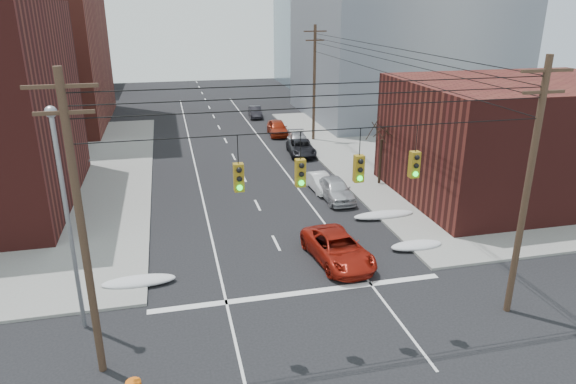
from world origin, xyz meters
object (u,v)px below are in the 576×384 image
lot_car_b (60,160)px  lot_car_d (0,186)px  parked_car_e (277,128)px  lot_car_a (25,179)px  red_pickup (338,248)px  parked_car_d (298,141)px  parked_car_a (335,189)px  parked_car_f (255,112)px  parked_car_b (320,182)px  parked_car_c (301,148)px

lot_car_b → lot_car_d: (-2.86, -6.15, 0.07)m
parked_car_e → lot_car_d: bearing=-145.6°
parked_car_e → lot_car_a: size_ratio=1.09×
red_pickup → parked_car_d: red_pickup is taller
red_pickup → parked_car_a: size_ratio=1.18×
lot_car_a → parked_car_a: bearing=-104.2°
parked_car_d → lot_car_d: bearing=-153.3°
parked_car_d → parked_car_f: (-1.60, 14.48, -0.01)m
parked_car_d → lot_car_a: 23.29m
parked_car_b → lot_car_d: lot_car_d is taller
red_pickup → lot_car_a: lot_car_a is taller
parked_car_c → parked_car_e: parked_car_e is taller
parked_car_c → lot_car_a: lot_car_a is taller
parked_car_c → parked_car_f: 17.10m
lot_car_d → parked_car_b: bearing=-113.9°
lot_car_b → parked_car_d: bearing=-69.7°
lot_car_d → lot_car_b: bearing=-39.6°
red_pickup → parked_car_e: parked_car_e is taller
parked_car_b → lot_car_b: bearing=149.9°
parked_car_e → lot_car_d: 26.39m
parked_car_c → parked_car_a: bearing=-87.7°
parked_car_d → lot_car_b: lot_car_b is taller
parked_car_d → lot_car_a: (-22.21, -7.00, 0.18)m
parked_car_f → lot_car_b: (-19.09, -16.64, 0.15)m
parked_car_c → parked_car_e: 7.82m
parked_car_c → lot_car_b: (-20.29, 0.42, 0.15)m
parked_car_a → parked_car_d: (0.98, 13.95, -0.11)m
lot_car_a → parked_car_d: bearing=-68.6°
red_pickup → lot_car_a: 24.25m
red_pickup → parked_car_a: 9.16m
lot_car_b → lot_car_d: size_ratio=1.11×
parked_car_c → parked_car_f: parked_car_c is taller
parked_car_b → lot_car_a: bearing=163.4°
parked_car_c → lot_car_d: bearing=-160.8°
red_pickup → lot_car_d: lot_car_d is taller
parked_car_e → red_pickup: bearing=-92.2°
parked_car_a → parked_car_e: size_ratio=1.00×
parked_car_f → lot_car_d: (-21.95, -22.80, 0.22)m
parked_car_b → parked_car_e: (0.55, 17.15, 0.16)m
parked_car_f → lot_car_a: (-20.61, -21.48, 0.19)m
parked_car_a → lot_car_d: 23.26m
parked_car_a → lot_car_d: size_ratio=1.06×
parked_car_c → parked_car_e: bearing=98.8°
parked_car_e → lot_car_a: parked_car_e is taller
parked_car_a → parked_car_c: size_ratio=0.95×
parked_car_a → parked_car_f: bearing=90.3°
lot_car_a → parked_car_e: bearing=-56.2°
parked_car_e → parked_car_b: bearing=-88.3°
parked_car_f → parked_car_b: bearing=-85.7°
parked_car_e → parked_car_f: bearing=97.9°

